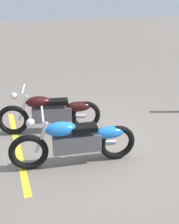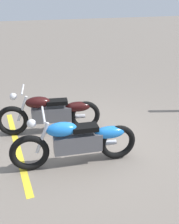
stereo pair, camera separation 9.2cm
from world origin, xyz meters
The scene contains 4 objects.
ground_plane centered at (0.00, 0.00, 0.00)m, with size 60.00×60.00×0.00m, color slate.
motorcycle_bright_foreground centered at (-0.46, -0.67, 0.46)m, with size 2.22×0.63×1.04m.
motorcycle_dark_foreground centered at (-0.60, 0.66, 0.46)m, with size 2.21×0.70×1.04m.
parking_stripe_near centered at (-1.43, 0.33, 0.00)m, with size 3.20×0.12×0.01m, color yellow.
Camera 2 is at (-1.69, -4.38, 2.75)m, focal length 41.63 mm.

